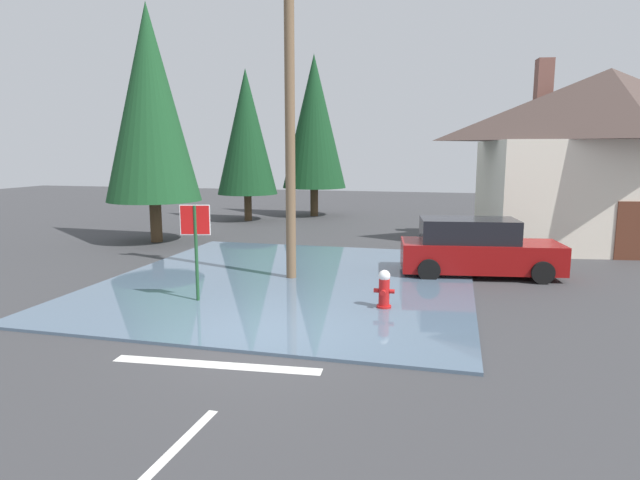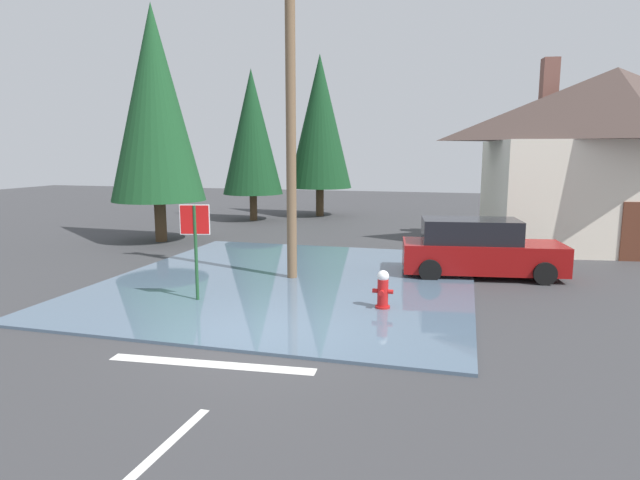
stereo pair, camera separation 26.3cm
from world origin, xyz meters
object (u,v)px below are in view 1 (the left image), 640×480
at_px(pine_tree_tall_left, 314,122).
at_px(pine_tree_short_left, 150,104).
at_px(house, 604,156).
at_px(pine_tree_mid_left, 246,132).
at_px(utility_pole, 290,117).
at_px(parked_car, 477,249).
at_px(fire_hydrant, 384,291).
at_px(stop_sign_near, 196,233).

relative_size(pine_tree_tall_left, pine_tree_short_left, 0.96).
xyz_separation_m(house, pine_tree_mid_left, (-16.16, 4.21, 1.16)).
distance_m(utility_pole, house, 12.93).
bearing_deg(parked_car, pine_tree_mid_left, 137.15).
distance_m(fire_hydrant, utility_pole, 5.61).
relative_size(fire_hydrant, pine_tree_short_left, 0.10).
distance_m(parked_car, pine_tree_short_left, 13.69).
bearing_deg(house, utility_pole, -140.37).
height_order(fire_hydrant, utility_pole, utility_pole).
bearing_deg(parked_car, stop_sign_near, -144.70).
xyz_separation_m(fire_hydrant, utility_pole, (-2.98, 2.38, 4.11)).
distance_m(stop_sign_near, pine_tree_short_left, 10.49).
bearing_deg(pine_tree_short_left, pine_tree_tall_left, 69.02).
xyz_separation_m(house, parked_car, (-4.75, -6.37, -2.68)).
distance_m(stop_sign_near, pine_tree_mid_left, 16.28).
xyz_separation_m(fire_hydrant, house, (6.94, 10.60, 3.01)).
height_order(fire_hydrant, pine_tree_mid_left, pine_tree_mid_left).
height_order(utility_pole, pine_tree_mid_left, utility_pole).
xyz_separation_m(house, pine_tree_short_left, (-17.22, -3.21, 2.02)).
distance_m(fire_hydrant, pine_tree_short_left, 13.62).
distance_m(stop_sign_near, house, 16.01).
height_order(fire_hydrant, house, house).
height_order(stop_sign_near, house, house).
height_order(utility_pole, parked_car, utility_pole).
relative_size(utility_pole, pine_tree_tall_left, 0.98).
height_order(stop_sign_near, pine_tree_tall_left, pine_tree_tall_left).
bearing_deg(fire_hydrant, pine_tree_short_left, 144.31).
relative_size(stop_sign_near, parked_car, 0.50).
bearing_deg(pine_tree_tall_left, fire_hydrant, -70.37).
height_order(parked_car, pine_tree_short_left, pine_tree_short_left).
bearing_deg(parked_car, utility_pole, -160.33).
height_order(stop_sign_near, fire_hydrant, stop_sign_near).
xyz_separation_m(pine_tree_tall_left, pine_tree_mid_left, (-2.90, -2.91, -0.64)).
bearing_deg(fire_hydrant, pine_tree_mid_left, 121.91).
bearing_deg(pine_tree_short_left, parked_car, -14.22).
xyz_separation_m(stop_sign_near, pine_tree_mid_left, (-4.74, 15.30, 2.93)).
height_order(house, pine_tree_tall_left, pine_tree_tall_left).
height_order(house, parked_car, house).
bearing_deg(stop_sign_near, fire_hydrant, 6.27).
bearing_deg(utility_pole, pine_tree_tall_left, 102.28).
relative_size(parked_car, pine_tree_mid_left, 0.61).
bearing_deg(utility_pole, house, 39.63).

